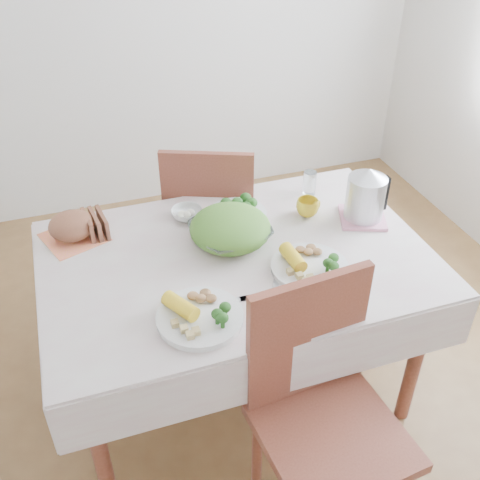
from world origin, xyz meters
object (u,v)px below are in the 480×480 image
object	(u,v)px
yellow_mug	(307,207)
electric_kettle	(366,195)
dinner_plate_right	(310,268)
dinner_plate_left	(200,318)
chair_near	(332,440)
chair_far	(214,224)
salad_bowl	(230,234)
dining_table	(237,327)

from	to	relation	value
yellow_mug	electric_kettle	bearing A→B (deg)	-26.53
dinner_plate_right	yellow_mug	distance (m)	0.38
dinner_plate_right	dinner_plate_left	bearing A→B (deg)	-164.59
chair_near	dinner_plate_left	size ratio (longest dim) A/B	3.36
chair_far	salad_bowl	world-z (taller)	chair_far
dinner_plate_right	electric_kettle	bearing A→B (deg)	34.62
dining_table	yellow_mug	xyz separation A→B (m)	(0.38, 0.18, 0.43)
yellow_mug	electric_kettle	distance (m)	0.25
dinner_plate_left	yellow_mug	world-z (taller)	yellow_mug
dining_table	salad_bowl	xyz separation A→B (m)	(0.01, 0.10, 0.42)
yellow_mug	dinner_plate_right	bearing A→B (deg)	-112.77
chair_near	yellow_mug	world-z (taller)	chair_near
chair_far	yellow_mug	size ratio (longest dim) A/B	10.05
chair_near	electric_kettle	size ratio (longest dim) A/B	4.41
yellow_mug	salad_bowl	bearing A→B (deg)	-167.97
dinner_plate_right	yellow_mug	xyz separation A→B (m)	(0.15, 0.35, 0.03)
dinner_plate_left	dinner_plate_right	world-z (taller)	same
dinner_plate_left	dinner_plate_right	bearing A→B (deg)	15.41
dining_table	chair_far	bearing A→B (deg)	81.95
salad_bowl	dinner_plate_right	distance (m)	0.36
chair_far	dinner_plate_right	xyz separation A→B (m)	(0.14, -0.83, 0.31)
dining_table	dinner_plate_right	world-z (taller)	dinner_plate_right
dining_table	electric_kettle	xyz separation A→B (m)	(0.59, 0.07, 0.51)
chair_near	dinner_plate_right	size ratio (longest dim) A/B	3.40
chair_near	dinner_plate_right	bearing A→B (deg)	70.67
chair_far	chair_near	bearing A→B (deg)	112.76
dining_table	dinner_plate_left	world-z (taller)	dinner_plate_left
electric_kettle	salad_bowl	bearing A→B (deg)	-168.34
dinner_plate_right	yellow_mug	world-z (taller)	yellow_mug
chair_far	yellow_mug	world-z (taller)	chair_far
chair_near	yellow_mug	size ratio (longest dim) A/B	10.29
dinner_plate_left	electric_kettle	bearing A→B (deg)	24.56
dinner_plate_right	electric_kettle	size ratio (longest dim) A/B	1.30
dining_table	dinner_plate_right	size ratio (longest dim) A/B	4.75
salad_bowl	electric_kettle	bearing A→B (deg)	-2.54
chair_far	dinner_plate_left	size ratio (longest dim) A/B	3.28
dinner_plate_left	dining_table	bearing A→B (deg)	52.48
chair_near	salad_bowl	distance (m)	0.86
dining_table	dinner_plate_left	bearing A→B (deg)	-127.52
dining_table	chair_near	world-z (taller)	chair_near
dinner_plate_left	dinner_plate_right	xyz separation A→B (m)	(0.46, 0.13, 0.00)
dinner_plate_left	dinner_plate_right	distance (m)	0.48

